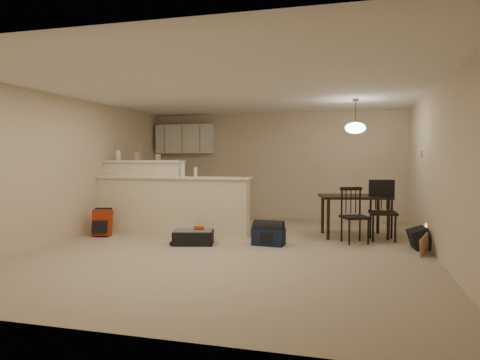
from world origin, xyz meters
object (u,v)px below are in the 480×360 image
(pendant_lamp, at_px, (355,127))
(red_backpack, at_px, (102,223))
(dining_chair_near, at_px, (355,215))
(navy_duffel, at_px, (269,237))
(suitcase, at_px, (193,238))
(black_daypack, at_px, (420,239))
(dining_chair_far, at_px, (383,211))
(dining_table, at_px, (354,200))

(pendant_lamp, height_order, red_backpack, pendant_lamp)
(dining_chair_near, relative_size, navy_duffel, 1.81)
(suitcase, bearing_deg, black_daypack, -5.79)
(suitcase, bearing_deg, navy_duffel, -2.74)
(dining_chair_far, height_order, navy_duffel, dining_chair_far)
(navy_duffel, bearing_deg, pendant_lamp, 44.75)
(navy_duffel, bearing_deg, red_backpack, -176.25)
(dining_chair_near, bearing_deg, dining_chair_far, 13.63)
(dining_chair_far, distance_m, navy_duffel, 2.08)
(dining_chair_far, bearing_deg, red_backpack, -175.18)
(suitcase, bearing_deg, dining_table, 14.29)
(dining_chair_far, height_order, black_daypack, dining_chair_far)
(dining_table, relative_size, black_daypack, 3.64)
(dining_table, bearing_deg, red_backpack, -178.47)
(red_backpack, distance_m, navy_duffel, 3.13)
(dining_chair_near, distance_m, suitcase, 2.74)
(navy_duffel, bearing_deg, suitcase, -164.07)
(navy_duffel, distance_m, black_daypack, 2.38)
(pendant_lamp, height_order, dining_chair_far, pendant_lamp)
(pendant_lamp, bearing_deg, dining_chair_far, -29.26)
(pendant_lamp, relative_size, black_daypack, 1.67)
(dining_chair_far, xyz_separation_m, black_daypack, (0.52, -0.61, -0.35))
(suitcase, xyz_separation_m, navy_duffel, (1.23, 0.25, 0.03))
(pendant_lamp, height_order, black_daypack, pendant_lamp)
(dining_chair_near, height_order, navy_duffel, dining_chair_near)
(dining_chair_far, bearing_deg, dining_table, 145.81)
(suitcase, xyz_separation_m, red_backpack, (-1.90, 0.29, 0.13))
(navy_duffel, bearing_deg, dining_table, 44.75)
(pendant_lamp, distance_m, red_backpack, 4.95)
(dining_chair_near, height_order, red_backpack, dining_chair_near)
(dining_table, xyz_separation_m, suitcase, (-2.59, -1.41, -0.55))
(dining_table, xyz_separation_m, dining_chair_near, (0.01, -0.63, -0.19))
(dining_chair_far, bearing_deg, black_daypack, -54.49)
(dining_chair_far, distance_m, red_backpack, 5.05)
(pendant_lamp, relative_size, dining_chair_far, 0.60)
(dining_table, distance_m, dining_chair_near, 0.66)
(red_backpack, bearing_deg, dining_table, 1.14)
(pendant_lamp, xyz_separation_m, dining_chair_far, (0.48, -0.27, -1.48))
(pendant_lamp, bearing_deg, black_daypack, -41.30)
(pendant_lamp, distance_m, black_daypack, 2.26)
(pendant_lamp, xyz_separation_m, red_backpack, (-4.49, -1.12, -1.75))
(dining_chair_near, xyz_separation_m, dining_chair_far, (0.47, 0.37, 0.04))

